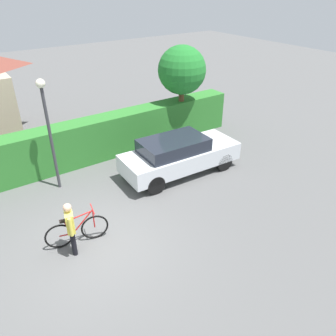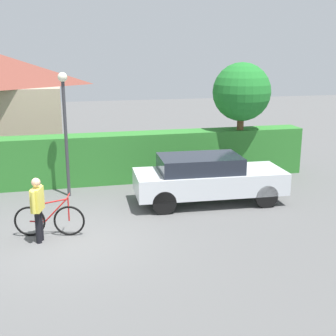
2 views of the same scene
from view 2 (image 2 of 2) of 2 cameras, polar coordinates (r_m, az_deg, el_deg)
ground_plane at (r=11.14m, az=-12.58°, el=-9.06°), size 60.00×60.00×0.00m
hedge_row at (r=15.44m, az=-13.10°, el=0.88°), size 16.95×0.90×1.66m
parked_car_near at (r=13.35m, az=4.95°, el=-1.21°), size 4.45×1.82×1.44m
bicycle at (r=11.44m, az=-14.69°, el=-6.33°), size 1.69×0.53×1.02m
person_rider at (r=11.00m, az=-16.10°, el=-4.53°), size 0.31×0.62×1.57m
street_lamp at (r=13.91m, az=-12.87°, el=6.33°), size 0.28×0.28×3.78m
tree_kerbside at (r=16.12m, az=9.25°, el=9.35°), size 2.02×2.02×4.00m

